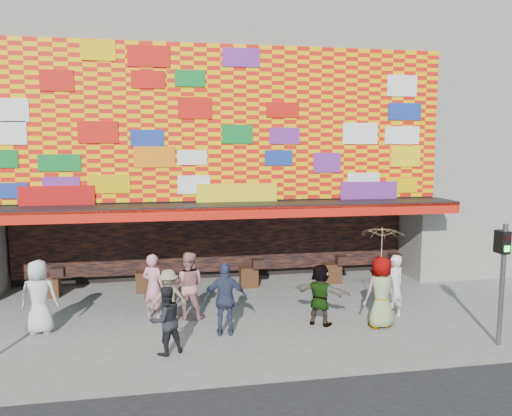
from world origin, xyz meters
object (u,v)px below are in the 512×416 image
object	(u,v)px
signal_right	(503,271)
ped_d	(169,298)
ped_e	(226,299)
ped_h	(394,286)
ped_b	(153,287)
ped_f	(320,294)
ped_i	(188,285)
ped_c	(166,320)
ped_a	(39,297)
parasol	(383,246)
ped_g	(381,292)

from	to	relation	value
signal_right	ped_d	distance (m)	8.50
ped_e	ped_h	xyz separation A→B (m)	(4.84, 0.47, -0.05)
ped_b	ped_d	size ratio (longest dim) A/B	1.21
ped_f	ped_h	bearing A→B (deg)	-138.62
ped_b	ped_i	bearing A→B (deg)	-153.88
signal_right	ped_b	distance (m)	9.08
ped_c	ped_f	distance (m)	4.30
ped_d	ped_e	size ratio (longest dim) A/B	0.81
ped_f	ped_i	world-z (taller)	ped_i
ped_e	ped_d	bearing A→B (deg)	-30.57
ped_a	parasol	xyz separation A→B (m)	(8.90, -1.22, 1.25)
ped_b	ped_a	bearing A→B (deg)	43.59
ped_d	ped_e	xyz separation A→B (m)	(1.44, -0.97, 0.18)
ped_f	ped_h	size ratio (longest dim) A/B	0.93
ped_a	ped_f	bearing A→B (deg)	177.95
ped_e	ped_f	distance (m)	2.63
ped_b	ped_h	xyz separation A→B (m)	(6.70, -1.10, -0.02)
ped_b	ped_h	distance (m)	6.79
ped_a	ped_c	bearing A→B (deg)	152.69
ped_a	ped_b	distance (m)	2.95
signal_right	ped_a	world-z (taller)	signal_right
ped_d	ped_g	distance (m)	5.72
ped_c	ped_f	size ratio (longest dim) A/B	0.96
signal_right	ped_d	size ratio (longest dim) A/B	1.94
ped_b	ped_h	world-z (taller)	ped_b
ped_a	ped_h	size ratio (longest dim) A/B	1.07
ped_e	ped_f	bearing A→B (deg)	-170.39
ped_a	ped_c	world-z (taller)	ped_a
ped_g	ped_b	bearing A→B (deg)	-25.64
ped_a	ped_g	distance (m)	8.99
ped_g	ped_h	bearing A→B (deg)	-145.24
ped_e	ped_g	bearing A→B (deg)	-179.35
signal_right	ped_h	bearing A→B (deg)	125.71
ped_h	ped_f	bearing A→B (deg)	-13.85
ped_d	ped_g	world-z (taller)	ped_g
ped_a	ped_d	distance (m)	3.32
signal_right	ped_e	distance (m)	6.83
signal_right	ped_i	size ratio (longest dim) A/B	1.58
ped_b	ped_h	bearing A→B (deg)	-156.50
ped_f	ped_h	xyz separation A→B (m)	(2.23, 0.19, 0.06)
ped_h	ped_i	size ratio (longest dim) A/B	0.96
ped_i	parasol	size ratio (longest dim) A/B	0.96
signal_right	ped_b	bearing A→B (deg)	157.78
ped_a	ped_d	xyz separation A→B (m)	(3.31, -0.05, -0.20)
ped_f	ped_g	xyz separation A→B (m)	(1.54, -0.48, 0.12)
ped_f	parasol	distance (m)	2.12
signal_right	parasol	world-z (taller)	signal_right
signal_right	ped_f	distance (m)	4.55
ped_a	ped_h	world-z (taller)	ped_a
ped_b	ped_i	size ratio (longest dim) A/B	0.98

